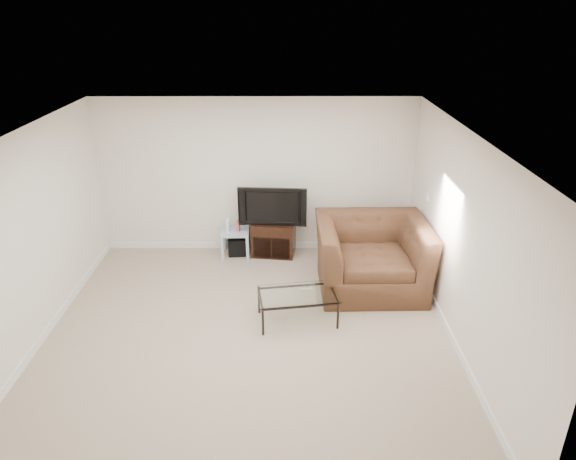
{
  "coord_description": "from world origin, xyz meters",
  "views": [
    {
      "loc": [
        0.48,
        -5.27,
        3.79
      ],
      "look_at": [
        0.5,
        1.2,
        0.9
      ],
      "focal_mm": 32.0,
      "sensor_mm": 36.0,
      "label": 1
    }
  ],
  "objects_px": {
    "tv_stand": "(274,238)",
    "recliner": "(372,245)",
    "side_table": "(236,242)",
    "coffee_table": "(298,307)",
    "television": "(273,204)",
    "subwoofer": "(237,245)"
  },
  "relations": [
    {
      "from": "television",
      "to": "coffee_table",
      "type": "height_order",
      "value": "television"
    },
    {
      "from": "television",
      "to": "subwoofer",
      "type": "height_order",
      "value": "television"
    },
    {
      "from": "subwoofer",
      "to": "coffee_table",
      "type": "bearing_deg",
      "value": -64.04
    },
    {
      "from": "side_table",
      "to": "subwoofer",
      "type": "bearing_deg",
      "value": 35.72
    },
    {
      "from": "tv_stand",
      "to": "subwoofer",
      "type": "xyz_separation_m",
      "value": [
        -0.59,
        -0.01,
        -0.13
      ]
    },
    {
      "from": "side_table",
      "to": "coffee_table",
      "type": "bearing_deg",
      "value": -63.2
    },
    {
      "from": "tv_stand",
      "to": "side_table",
      "type": "relative_size",
      "value": 1.52
    },
    {
      "from": "subwoofer",
      "to": "recliner",
      "type": "height_order",
      "value": "recliner"
    },
    {
      "from": "side_table",
      "to": "television",
      "type": "bearing_deg",
      "value": 0.11
    },
    {
      "from": "tv_stand",
      "to": "side_table",
      "type": "height_order",
      "value": "tv_stand"
    },
    {
      "from": "side_table",
      "to": "recliner",
      "type": "xyz_separation_m",
      "value": [
        2.03,
        -1.05,
        0.46
      ]
    },
    {
      "from": "television",
      "to": "coffee_table",
      "type": "xyz_separation_m",
      "value": [
        0.35,
        -1.92,
        -0.67
      ]
    },
    {
      "from": "television",
      "to": "recliner",
      "type": "distance_m",
      "value": 1.78
    },
    {
      "from": "side_table",
      "to": "recliner",
      "type": "bearing_deg",
      "value": -27.35
    },
    {
      "from": "subwoofer",
      "to": "tv_stand",
      "type": "bearing_deg",
      "value": 1.0
    },
    {
      "from": "recliner",
      "to": "coffee_table",
      "type": "xyz_separation_m",
      "value": [
        -1.06,
        -0.87,
        -0.47
      ]
    },
    {
      "from": "tv_stand",
      "to": "side_table",
      "type": "bearing_deg",
      "value": -169.77
    },
    {
      "from": "tv_stand",
      "to": "recliner",
      "type": "xyz_separation_m",
      "value": [
        1.41,
        -1.08,
        0.39
      ]
    },
    {
      "from": "side_table",
      "to": "recliner",
      "type": "relative_size",
      "value": 0.29
    },
    {
      "from": "television",
      "to": "subwoofer",
      "type": "bearing_deg",
      "value": -177.63
    },
    {
      "from": "tv_stand",
      "to": "side_table",
      "type": "distance_m",
      "value": 0.62
    },
    {
      "from": "television",
      "to": "recliner",
      "type": "xyz_separation_m",
      "value": [
        1.42,
        -1.05,
        -0.2
      ]
    }
  ]
}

